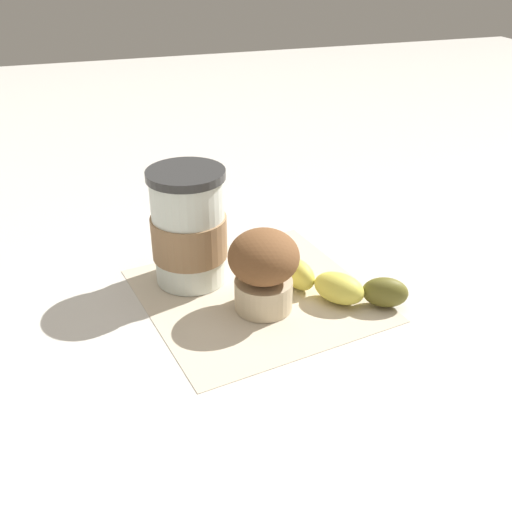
% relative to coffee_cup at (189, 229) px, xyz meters
% --- Properties ---
extents(ground_plane, '(3.00, 3.00, 0.00)m').
position_rel_coffee_cup_xyz_m(ground_plane, '(0.07, -0.06, -0.07)').
color(ground_plane, beige).
extents(paper_napkin, '(0.30, 0.30, 0.00)m').
position_rel_coffee_cup_xyz_m(paper_napkin, '(0.07, -0.06, -0.07)').
color(paper_napkin, beige).
rests_on(paper_napkin, ground_plane).
extents(coffee_cup, '(0.09, 0.09, 0.15)m').
position_rel_coffee_cup_xyz_m(coffee_cup, '(0.00, 0.00, 0.00)').
color(coffee_cup, silver).
rests_on(coffee_cup, paper_napkin).
extents(muffin, '(0.08, 0.08, 0.10)m').
position_rel_coffee_cup_xyz_m(muffin, '(0.07, -0.09, -0.02)').
color(muffin, beige).
rests_on(muffin, paper_napkin).
extents(banana, '(0.13, 0.12, 0.04)m').
position_rel_coffee_cup_xyz_m(banana, '(0.16, -0.10, -0.05)').
color(banana, '#D6CC4C').
rests_on(banana, paper_napkin).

